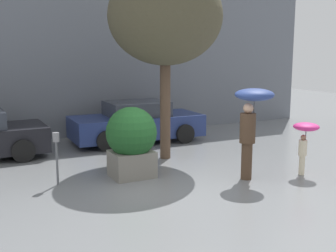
% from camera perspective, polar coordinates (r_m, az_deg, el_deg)
% --- Properties ---
extents(ground_plane, '(40.00, 40.00, 0.00)m').
position_cam_1_polar(ground_plane, '(9.09, 1.50, -8.37)').
color(ground_plane, slate).
extents(building_facade, '(18.00, 0.30, 6.00)m').
position_cam_1_polar(building_facade, '(14.68, -10.81, 10.34)').
color(building_facade, slate).
rests_on(building_facade, ground).
extents(planter_box, '(1.18, 1.18, 1.64)m').
position_cam_1_polar(planter_box, '(9.70, -4.96, -1.83)').
color(planter_box, gray).
rests_on(planter_box, ground).
extents(person_adult, '(0.88, 0.88, 2.07)m').
position_cam_1_polar(person_adult, '(9.59, 11.26, 1.83)').
color(person_adult, '#473323').
rests_on(person_adult, ground).
extents(person_child, '(0.60, 0.60, 1.24)m').
position_cam_1_polar(person_child, '(10.35, 18.10, -1.00)').
color(person_child, beige).
rests_on(person_child, ground).
extents(parked_car_near, '(4.21, 2.08, 1.31)m').
position_cam_1_polar(parked_car_near, '(13.62, -4.27, 0.43)').
color(parked_car_near, navy).
rests_on(parked_car_near, ground).
extents(street_tree, '(2.99, 2.99, 5.05)m').
position_cam_1_polar(street_tree, '(11.26, -0.39, 14.54)').
color(street_tree, brown).
rests_on(street_tree, ground).
extents(parking_meter, '(0.14, 0.14, 1.17)m').
position_cam_1_polar(parking_meter, '(9.37, -14.89, -2.80)').
color(parking_meter, '#595B60').
rests_on(parking_meter, ground).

